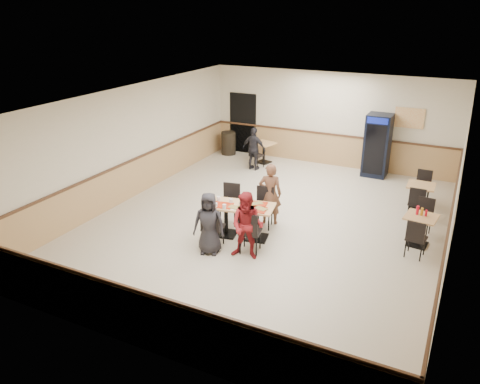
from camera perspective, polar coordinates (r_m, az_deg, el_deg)
The scene contains 20 objects.
ground at distance 11.42m, azimuth 3.39°, elevation -3.71°, with size 10.00×10.00×0.00m, color beige.
room_shell at distance 13.00m, azimuth 15.13°, elevation 1.57°, with size 10.00×10.00×10.00m.
main_table at distance 10.50m, azimuth 0.18°, elevation -2.93°, with size 1.56×0.99×0.78m.
main_chairs at distance 10.53m, azimuth -0.09°, elevation -3.02°, with size 1.58×1.91×0.98m.
diner_woman_left at distance 9.80m, azimuth -3.80°, elevation -3.84°, with size 0.66×0.43×1.36m, color black.
diner_woman_right at distance 9.56m, azimuth 0.90°, elevation -4.16°, with size 0.71×0.55×1.45m, color maroon.
diner_man_opposite at distance 11.10m, azimuth 3.69°, elevation -0.23°, with size 0.55×0.36×1.51m, color brown.
lone_diner at distance 14.83m, azimuth 1.72°, elevation 5.28°, with size 0.81×0.34×1.37m, color black.
tabletop_clutter at distance 10.33m, azimuth 0.27°, elevation -1.65°, with size 1.29×0.80×0.12m.
side_table_near at distance 10.89m, azimuth 21.08°, elevation -3.87°, with size 0.72×0.72×0.69m.
side_table_near_chair_south at distance 10.40m, azimuth 20.72°, elevation -5.20°, with size 0.41×0.41×0.88m, color black, non-canonical shape.
side_table_near_chair_north at distance 11.41m, azimuth 21.38°, elevation -2.87°, with size 0.41×0.41×0.88m, color black, non-canonical shape.
side_table_far at distance 12.69m, azimuth 21.09°, elevation -0.18°, with size 0.66×0.66×0.71m.
side_table_far_chair_south at distance 12.17m, azimuth 20.77°, elevation -1.18°, with size 0.42×0.42×0.90m, color black, non-canonical shape.
side_table_far_chair_north at distance 13.23m, azimuth 21.36°, elevation 0.56°, with size 0.42×0.42×0.90m, color black, non-canonical shape.
condiment_caddy at distance 10.81m, azimuth 21.18°, elevation -2.21°, with size 0.23×0.06×0.20m.
back_table at distance 15.58m, azimuth 2.91°, elevation 5.20°, with size 0.78×0.78×0.69m.
back_table_chair_lone at distance 15.10m, azimuth 2.08°, elevation 4.59°, with size 0.40×0.40×0.87m, color black, non-canonical shape.
pepsi_cooler at distance 14.84m, azimuth 16.38°, elevation 5.48°, with size 0.73×0.74×1.91m.
trash_bin at distance 16.52m, azimuth -1.41°, elevation 5.99°, with size 0.51×0.51×0.80m, color black.
Camera 1 is at (3.94, -9.51, 4.93)m, focal length 35.00 mm.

